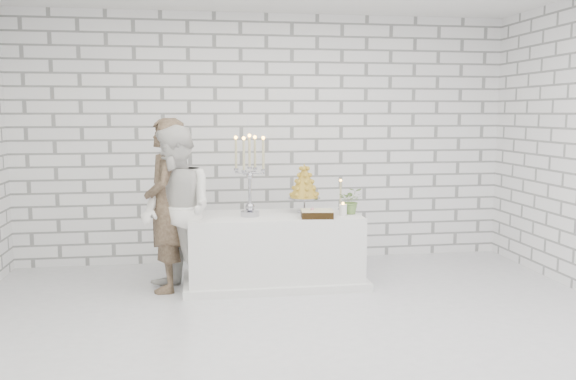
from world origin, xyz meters
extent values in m
cube|color=silver|center=(0.00, 0.00, 0.00)|extent=(6.00, 5.00, 0.01)
cube|color=white|center=(0.00, 2.50, 1.50)|extent=(6.00, 0.01, 3.00)
cube|color=white|center=(0.00, -2.50, 1.50)|extent=(6.00, 0.01, 3.00)
cube|color=white|center=(-0.05, 1.41, 0.38)|extent=(1.80, 0.80, 0.75)
imported|color=#392B1F|center=(-1.17, 1.37, 0.88)|extent=(0.44, 0.65, 1.77)
imported|color=white|center=(-1.06, 1.20, 0.85)|extent=(1.00, 1.05, 1.70)
cube|color=black|center=(0.36, 1.16, 0.79)|extent=(0.35, 0.27, 0.08)
cylinder|color=white|center=(0.65, 1.24, 0.81)|extent=(0.09, 0.09, 0.12)
cylinder|color=#BEB789|center=(0.72, 1.61, 0.91)|extent=(0.07, 0.07, 0.32)
imported|color=#416430|center=(0.77, 1.35, 0.89)|extent=(0.30, 0.27, 0.29)
camera|label=1|loc=(-0.85, -4.80, 1.82)|focal=37.46mm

